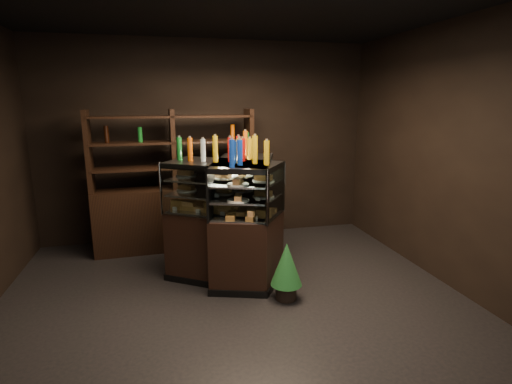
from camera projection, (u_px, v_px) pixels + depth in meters
ground at (240, 313)px, 4.07m from camera, size 5.00×5.00×0.00m
room_shell at (238, 120)px, 3.64m from camera, size 5.02×5.02×3.01m
display_case at (234, 238)px, 4.84m from camera, size 1.50×1.46×1.44m
food_display at (234, 193)px, 4.71m from camera, size 1.10×1.22×0.44m
bottles_top at (233, 149)px, 4.60m from camera, size 0.96×1.09×0.30m
potted_conifer at (287, 263)px, 4.27m from camera, size 0.34×0.34×0.73m
back_shelving at (176, 207)px, 5.76m from camera, size 2.27×0.51×2.00m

